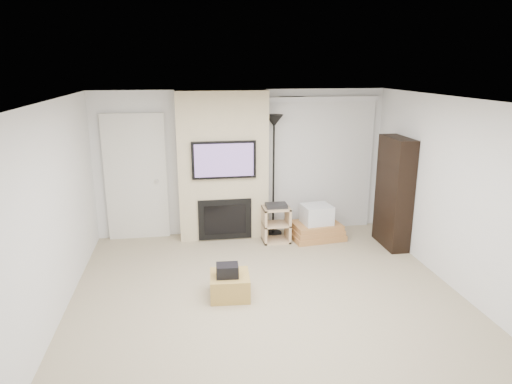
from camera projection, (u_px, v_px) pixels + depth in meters
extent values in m
cube|color=tan|center=(271.00, 307.00, 5.64)|extent=(5.00, 5.50, 0.00)
cube|color=white|center=(273.00, 102.00, 4.97)|extent=(5.00, 5.50, 0.00)
cube|color=white|center=(242.00, 163.00, 7.92)|extent=(5.00, 0.00, 2.50)
cube|color=white|center=(361.00, 353.00, 2.69)|extent=(5.00, 0.00, 2.50)
cube|color=white|center=(45.00, 222.00, 4.92)|extent=(0.00, 5.50, 2.50)
cube|color=white|center=(469.00, 201.00, 5.68)|extent=(0.00, 5.50, 2.50)
cube|color=silver|center=(292.00, 97.00, 5.79)|extent=(0.35, 0.18, 0.01)
cube|color=#AF8B43|center=(230.00, 285.00, 5.87)|extent=(0.53, 0.53, 0.30)
cube|color=black|center=(227.00, 270.00, 5.77)|extent=(0.29, 0.24, 0.16)
cube|color=beige|center=(223.00, 166.00, 7.67)|extent=(1.50, 0.40, 2.50)
cube|color=black|center=(224.00, 160.00, 7.41)|extent=(1.05, 0.06, 0.62)
cube|color=#5A4373|center=(224.00, 160.00, 7.38)|extent=(0.96, 0.00, 0.54)
cube|color=black|center=(225.00, 219.00, 7.71)|extent=(0.90, 0.04, 0.70)
cube|color=black|center=(225.00, 220.00, 7.69)|extent=(0.70, 0.02, 0.50)
cube|color=silver|center=(136.00, 177.00, 7.65)|extent=(1.02, 0.08, 2.14)
cube|color=#B2AFA9|center=(136.00, 180.00, 7.68)|extent=(0.90, 0.05, 2.05)
cylinder|color=silver|center=(157.00, 181.00, 7.69)|extent=(0.07, 0.06, 0.07)
cube|color=silver|center=(323.00, 99.00, 7.78)|extent=(1.98, 0.10, 0.08)
cube|color=silver|center=(320.00, 167.00, 8.11)|extent=(1.90, 0.03, 2.29)
cylinder|color=black|center=(273.00, 233.00, 8.08)|extent=(0.31, 0.31, 0.03)
cylinder|color=black|center=(273.00, 179.00, 7.82)|extent=(0.03, 0.03, 1.96)
cone|color=black|center=(274.00, 121.00, 7.55)|extent=(0.31, 0.31, 0.20)
cube|color=#D7B489|center=(264.00, 225.00, 7.65)|extent=(0.04, 0.38, 0.60)
cube|color=#D7B489|center=(288.00, 224.00, 7.72)|extent=(0.04, 0.38, 0.60)
cube|color=#D7B489|center=(276.00, 240.00, 7.76)|extent=(0.45, 0.38, 0.03)
cube|color=#D7B489|center=(276.00, 224.00, 7.69)|extent=(0.45, 0.38, 0.03)
cube|color=#D7B489|center=(276.00, 208.00, 7.61)|extent=(0.45, 0.38, 0.03)
cube|color=black|center=(276.00, 206.00, 7.60)|extent=(0.35, 0.25, 0.06)
cube|color=#B67C45|center=(316.00, 235.00, 7.90)|extent=(0.95, 0.77, 0.10)
cube|color=#B67C45|center=(316.00, 230.00, 7.88)|extent=(0.91, 0.72, 0.09)
cube|color=#B67C45|center=(316.00, 225.00, 7.85)|extent=(0.86, 0.67, 0.09)
cube|color=silver|center=(317.00, 214.00, 7.80)|extent=(0.53, 0.49, 0.32)
cube|color=black|center=(394.00, 193.00, 7.36)|extent=(0.30, 0.80, 1.80)
cube|color=black|center=(391.00, 219.00, 7.48)|extent=(0.26, 0.72, 0.02)
cube|color=black|center=(393.00, 193.00, 7.36)|extent=(0.26, 0.72, 0.02)
cube|color=black|center=(395.00, 165.00, 7.24)|extent=(0.26, 0.72, 0.02)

